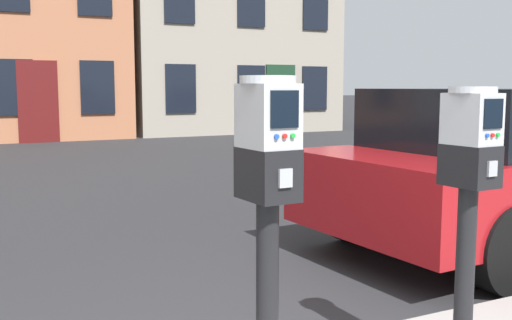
{
  "coord_description": "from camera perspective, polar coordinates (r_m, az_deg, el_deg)",
  "views": [
    {
      "loc": [
        -1.23,
        -2.33,
        1.44
      ],
      "look_at": [
        -0.16,
        -0.2,
        1.15
      ],
      "focal_mm": 42.44,
      "sensor_mm": 36.0,
      "label": 1
    }
  ],
  "objects": [
    {
      "name": "parking_meter_twin_adjacent",
      "position": [
        2.33,
        1.12,
        -2.32
      ],
      "size": [
        0.23,
        0.26,
        1.34
      ],
      "rotation": [
        0.0,
        0.0,
        -1.51
      ],
      "color": "black",
      "rests_on": "sidewalk_slab"
    },
    {
      "name": "parking_meter_end_of_row",
      "position": [
        2.98,
        19.46,
        -1.24
      ],
      "size": [
        0.23,
        0.26,
        1.3
      ],
      "rotation": [
        0.0,
        0.0,
        -1.51
      ],
      "color": "black",
      "rests_on": "sidewalk_slab"
    }
  ]
}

